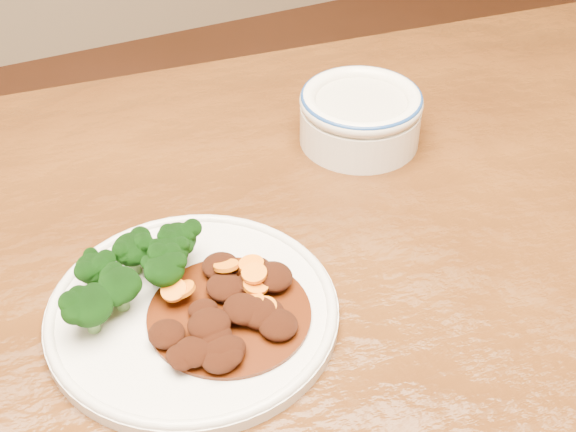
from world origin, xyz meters
name	(u,v)px	position (x,y,z in m)	size (l,w,h in m)	color
dining_table	(250,371)	(0.00, 0.00, 0.67)	(1.58, 1.04, 0.75)	#562D0F
dinner_plate	(193,311)	(-0.05, 0.01, 0.76)	(0.25, 0.25, 0.02)	silver
broccoli_florets	(135,270)	(-0.08, 0.05, 0.79)	(0.13, 0.09, 0.04)	#5B8E49
mince_stew	(233,311)	(-0.02, -0.01, 0.77)	(0.14, 0.14, 0.03)	#421C07
dip_bowl	(360,115)	(0.22, 0.20, 0.78)	(0.14, 0.14, 0.06)	white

